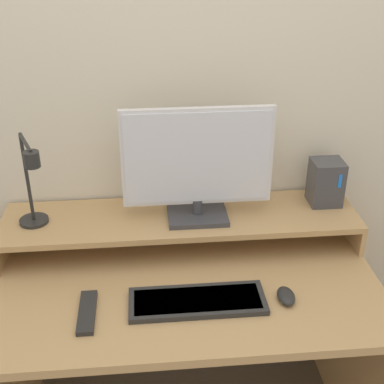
% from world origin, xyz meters
% --- Properties ---
extents(wall_back, '(6.00, 0.05, 2.50)m').
position_xyz_m(wall_back, '(0.00, 0.77, 1.25)').
color(wall_back, beige).
rests_on(wall_back, ground_plane).
extents(desk, '(1.28, 0.74, 0.73)m').
position_xyz_m(desk, '(0.00, 0.37, 0.52)').
color(desk, tan).
rests_on(desk, ground_plane).
extents(monitor_shelf, '(1.28, 0.30, 0.12)m').
position_xyz_m(monitor_shelf, '(0.00, 0.59, 0.83)').
color(monitor_shelf, tan).
rests_on(monitor_shelf, desk).
extents(monitor, '(0.52, 0.17, 0.41)m').
position_xyz_m(monitor, '(0.06, 0.57, 1.06)').
color(monitor, '#38383D').
rests_on(monitor, monitor_shelf).
extents(desk_lamp, '(0.13, 0.22, 0.34)m').
position_xyz_m(desk_lamp, '(-0.49, 0.52, 1.02)').
color(desk_lamp, black).
rests_on(desk_lamp, monitor_shelf).
extents(router_dock, '(0.11, 0.11, 0.17)m').
position_xyz_m(router_dock, '(0.54, 0.63, 0.93)').
color(router_dock, '#3D3D42').
rests_on(router_dock, monitor_shelf).
extents(keyboard, '(0.43, 0.16, 0.02)m').
position_xyz_m(keyboard, '(0.02, 0.24, 0.74)').
color(keyboard, '#282828').
rests_on(keyboard, desk).
extents(mouse, '(0.06, 0.09, 0.03)m').
position_xyz_m(mouse, '(0.30, 0.23, 0.74)').
color(mouse, black).
rests_on(mouse, desk).
extents(remote_control, '(0.05, 0.19, 0.02)m').
position_xyz_m(remote_control, '(-0.32, 0.22, 0.74)').
color(remote_control, black).
rests_on(remote_control, desk).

